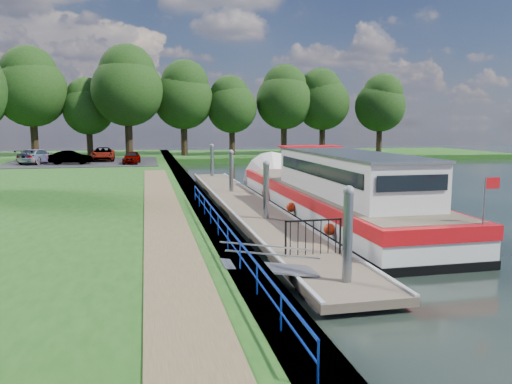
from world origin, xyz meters
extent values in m
plane|color=black|center=(0.00, 0.00, 0.00)|extent=(160.00, 160.00, 0.00)
cube|color=#473D2D|center=(-2.55, 15.00, 0.39)|extent=(1.10, 90.00, 0.78)
cube|color=#1B4714|center=(12.00, 52.00, 0.30)|extent=(60.00, 18.00, 0.60)
cube|color=brown|center=(-4.40, 8.00, 0.80)|extent=(1.60, 40.00, 0.05)
cube|color=black|center=(-11.00, 38.00, 0.81)|extent=(14.00, 12.00, 0.06)
cube|color=#0C2DBF|center=(-2.75, 3.00, 1.48)|extent=(0.04, 18.00, 0.04)
cube|color=#0C2DBF|center=(-2.75, 3.00, 1.12)|extent=(0.03, 18.00, 0.03)
cylinder|color=#0C2DBF|center=(-2.75, -6.00, 1.14)|extent=(0.04, 0.04, 0.72)
cylinder|color=#0C2DBF|center=(-2.75, -4.00, 1.14)|extent=(0.04, 0.04, 0.72)
cylinder|color=#0C2DBF|center=(-2.75, -2.00, 1.14)|extent=(0.04, 0.04, 0.72)
cylinder|color=#0C2DBF|center=(-2.75, 0.00, 1.14)|extent=(0.04, 0.04, 0.72)
cylinder|color=#0C2DBF|center=(-2.75, 2.00, 1.14)|extent=(0.04, 0.04, 0.72)
cylinder|color=#0C2DBF|center=(-2.75, 4.00, 1.14)|extent=(0.04, 0.04, 0.72)
cylinder|color=#0C2DBF|center=(-2.75, 6.00, 1.14)|extent=(0.04, 0.04, 0.72)
cylinder|color=#0C2DBF|center=(-2.75, 8.00, 1.14)|extent=(0.04, 0.04, 0.72)
cylinder|color=#0C2DBF|center=(-2.75, 10.00, 1.14)|extent=(0.04, 0.04, 0.72)
cylinder|color=#0C2DBF|center=(-2.75, 12.00, 1.14)|extent=(0.04, 0.04, 0.72)
cube|color=brown|center=(0.00, 13.00, 0.28)|extent=(2.50, 30.00, 0.24)
cube|color=#9EA0A3|center=(0.00, 1.00, 0.05)|extent=(2.30, 5.00, 0.30)
cube|color=#9EA0A3|center=(0.00, 9.00, 0.05)|extent=(2.30, 5.00, 0.30)
cube|color=#9EA0A3|center=(0.00, 17.00, 0.05)|extent=(2.30, 5.00, 0.30)
cube|color=#9EA0A3|center=(0.00, 25.00, 0.05)|extent=(2.30, 5.00, 0.30)
cube|color=#9EA0A3|center=(1.19, 13.00, 0.43)|extent=(0.12, 30.00, 0.06)
cube|color=#9EA0A3|center=(-1.19, 13.00, 0.43)|extent=(0.12, 30.00, 0.06)
cylinder|color=gray|center=(0.00, -0.50, 1.10)|extent=(0.26, 0.26, 3.40)
sphere|color=gray|center=(0.00, -0.50, 2.80)|extent=(0.30, 0.30, 0.30)
cylinder|color=gray|center=(0.00, 8.50, 1.10)|extent=(0.26, 0.26, 3.40)
sphere|color=gray|center=(0.00, 8.50, 2.80)|extent=(0.30, 0.30, 0.30)
cylinder|color=gray|center=(0.00, 17.50, 1.10)|extent=(0.26, 0.26, 3.40)
sphere|color=gray|center=(0.00, 17.50, 2.80)|extent=(0.30, 0.30, 0.30)
cylinder|color=gray|center=(0.00, 26.50, 1.10)|extent=(0.26, 0.26, 3.40)
sphere|color=gray|center=(0.00, 26.50, 2.80)|extent=(0.30, 0.30, 0.30)
cube|color=#A5A8AD|center=(-1.85, 0.50, 0.60)|extent=(2.58, 1.00, 0.43)
cube|color=#A5A8AD|center=(-1.85, 0.02, 1.10)|extent=(2.58, 0.04, 0.41)
cube|color=#A5A8AD|center=(-1.85, 0.98, 1.10)|extent=(2.58, 0.04, 0.41)
cube|color=black|center=(-0.90, 2.20, 0.98)|extent=(0.05, 0.05, 1.15)
cube|color=black|center=(0.90, 2.20, 0.98)|extent=(0.05, 0.05, 1.15)
cube|color=black|center=(0.00, 2.20, 1.52)|extent=(1.85, 0.05, 0.05)
cube|color=black|center=(-0.75, 2.20, 0.98)|extent=(0.02, 0.02, 1.10)
cube|color=black|center=(-0.50, 2.20, 0.98)|extent=(0.02, 0.02, 1.10)
cube|color=black|center=(-0.25, 2.20, 0.98)|extent=(0.02, 0.02, 1.10)
cube|color=black|center=(0.00, 2.20, 0.98)|extent=(0.02, 0.02, 1.10)
cube|color=black|center=(0.25, 2.20, 0.98)|extent=(0.02, 0.02, 1.10)
cube|color=black|center=(0.50, 2.20, 0.98)|extent=(0.02, 0.02, 1.10)
cube|color=black|center=(0.75, 2.20, 0.98)|extent=(0.02, 0.02, 1.10)
cube|color=black|center=(3.60, 10.66, 0.02)|extent=(4.00, 20.00, 0.55)
cube|color=silver|center=(3.60, 10.66, 0.62)|extent=(3.96, 19.90, 0.65)
cube|color=red|center=(3.60, 10.66, 1.18)|extent=(4.04, 20.00, 0.48)
cube|color=brown|center=(3.60, 10.66, 1.42)|extent=(3.68, 19.20, 0.04)
cone|color=silver|center=(3.60, 21.06, 0.55)|extent=(4.00, 1.50, 4.00)
cube|color=silver|center=(3.60, 8.16, 2.30)|extent=(3.00, 11.00, 1.75)
cube|color=gray|center=(3.60, 8.16, 3.22)|extent=(3.10, 11.20, 0.10)
cube|color=black|center=(2.08, 8.16, 2.55)|extent=(0.04, 10.00, 0.55)
cube|color=black|center=(5.12, 8.16, 2.55)|extent=(0.04, 10.00, 0.55)
cube|color=black|center=(3.60, 13.71, 2.55)|extent=(2.60, 0.04, 0.55)
cube|color=black|center=(3.60, 2.61, 2.55)|extent=(2.60, 0.04, 0.55)
cube|color=red|center=(3.60, 13.36, 3.30)|extent=(3.20, 1.60, 0.06)
cylinder|color=gray|center=(5.10, 0.96, 2.15)|extent=(0.05, 0.05, 1.50)
cube|color=red|center=(5.35, 0.96, 2.70)|extent=(0.50, 0.02, 0.35)
sphere|color=red|center=(1.48, 4.66, 0.65)|extent=(0.44, 0.44, 0.44)
sphere|color=red|center=(1.48, 9.66, 0.65)|extent=(0.44, 0.44, 0.44)
sphere|color=red|center=(1.48, 14.66, 0.65)|extent=(0.44, 0.44, 0.44)
imported|color=#594C47|center=(2.40, 3.94, 2.30)|extent=(0.60, 0.73, 1.72)
cylinder|color=#332316|center=(-17.49, 49.36, 2.70)|extent=(0.83, 0.83, 4.21)
sphere|color=black|center=(-17.49, 49.36, 8.08)|extent=(7.95, 7.95, 7.95)
sphere|color=black|center=(-17.71, 49.47, 10.07)|extent=(6.31, 6.31, 6.31)
cylinder|color=#332316|center=(-11.50, 49.87, 2.15)|extent=(0.70, 0.70, 3.10)
sphere|color=black|center=(-11.50, 49.87, 6.11)|extent=(5.85, 5.85, 5.85)
sphere|color=black|center=(-11.67, 50.04, 7.57)|extent=(4.65, 4.65, 4.65)
cylinder|color=#332316|center=(-6.89, 47.36, 2.75)|extent=(0.84, 0.84, 4.29)
sphere|color=black|center=(-6.89, 47.36, 8.23)|extent=(8.10, 8.10, 8.10)
sphere|color=black|center=(-6.84, 47.51, 10.25)|extent=(6.44, 6.44, 6.44)
cylinder|color=#332316|center=(-0.41, 49.36, 2.52)|extent=(0.79, 0.79, 3.83)
sphere|color=black|center=(-0.41, 49.36, 7.42)|extent=(7.24, 7.24, 7.24)
sphere|color=black|center=(-0.22, 49.13, 9.23)|extent=(5.75, 5.75, 5.75)
cylinder|color=#332316|center=(5.49, 49.09, 2.23)|extent=(0.72, 0.72, 3.26)
sphere|color=black|center=(5.49, 49.09, 6.40)|extent=(6.16, 6.16, 6.16)
sphere|color=black|center=(5.30, 49.34, 7.93)|extent=(4.89, 4.89, 4.89)
cylinder|color=#332316|center=(12.25, 49.38, 2.49)|extent=(0.78, 0.78, 3.77)
sphere|color=black|center=(12.25, 49.38, 7.31)|extent=(7.13, 7.13, 7.13)
sphere|color=black|center=(12.38, 49.62, 9.09)|extent=(5.66, 5.66, 5.66)
cylinder|color=#332316|center=(17.42, 49.40, 2.42)|extent=(0.77, 0.77, 3.65)
sphere|color=black|center=(17.42, 49.40, 7.09)|extent=(6.89, 6.89, 6.89)
sphere|color=black|center=(17.07, 49.41, 8.81)|extent=(5.47, 5.47, 5.47)
cylinder|color=#332316|center=(24.52, 47.52, 2.30)|extent=(0.74, 0.74, 3.41)
sphere|color=black|center=(24.52, 47.52, 6.66)|extent=(6.43, 6.43, 6.43)
sphere|color=black|center=(24.75, 47.30, 8.26)|extent=(5.11, 5.11, 5.11)
imported|color=#999999|center=(-6.33, 35.06, 1.41)|extent=(1.71, 3.52, 1.16)
imported|color=#999999|center=(-11.74, 35.56, 1.44)|extent=(3.76, 1.51, 1.21)
imported|color=#999999|center=(-14.86, 37.01, 1.51)|extent=(3.32, 4.99, 1.34)
imported|color=#999999|center=(-9.21, 39.35, 1.49)|extent=(2.34, 4.79, 1.31)
camera|label=1|loc=(-5.06, -12.34, 4.53)|focal=35.00mm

